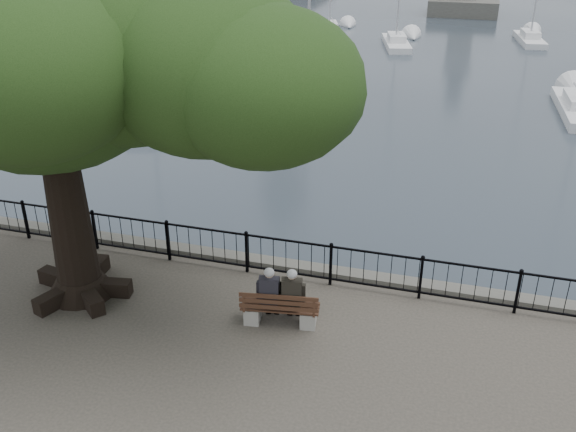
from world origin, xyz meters
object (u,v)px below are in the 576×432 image
at_px(person_right, 293,297).
at_px(tree, 81,47).
at_px(bench, 280,312).
at_px(person_left, 271,296).

height_order(person_right, tree, tree).
bearing_deg(bench, person_right, 29.24).
xyz_separation_m(bench, person_right, (0.23, 0.13, 0.32)).
bearing_deg(person_right, tree, -178.35).
relative_size(bench, tree, 0.16).
xyz_separation_m(person_left, tree, (-3.60, -0.05, 4.82)).
distance_m(bench, person_right, 0.42).
height_order(bench, person_left, person_left).
bearing_deg(person_left, tree, -179.26).
bearing_deg(person_left, bench, -15.21).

